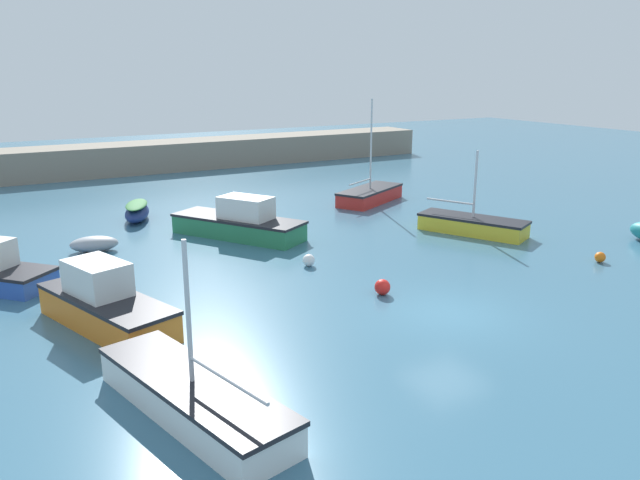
{
  "coord_description": "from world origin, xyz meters",
  "views": [
    {
      "loc": [
        -12.86,
        -14.39,
        7.69
      ],
      "look_at": [
        -0.61,
        7.38,
        0.76
      ],
      "focal_mm": 35.0,
      "sensor_mm": 36.0,
      "label": 1
    }
  ],
  "objects_px": {
    "sailboat_tall_mast": "(370,195)",
    "rowboat_with_red_cover": "(137,211)",
    "dinghy_near_pier": "(94,244)",
    "cabin_cruiser_white": "(240,223)",
    "mooring_buoy_orange": "(600,257)",
    "motorboat_with_cabin": "(105,304)",
    "mooring_buoy_white": "(309,260)",
    "mooring_buoy_red": "(382,287)",
    "sailboat_short_mast": "(472,225)",
    "sailboat_twin_hulled": "(193,397)"
  },
  "relations": [
    {
      "from": "dinghy_near_pier",
      "to": "rowboat_with_red_cover",
      "type": "relative_size",
      "value": 0.64
    },
    {
      "from": "cabin_cruiser_white",
      "to": "rowboat_with_red_cover",
      "type": "distance_m",
      "value": 6.68
    },
    {
      "from": "motorboat_with_cabin",
      "to": "rowboat_with_red_cover",
      "type": "xyz_separation_m",
      "value": [
        4.21,
        13.48,
        -0.26
      ]
    },
    {
      "from": "sailboat_short_mast",
      "to": "motorboat_with_cabin",
      "type": "bearing_deg",
      "value": -106.41
    },
    {
      "from": "sailboat_tall_mast",
      "to": "cabin_cruiser_white",
      "type": "bearing_deg",
      "value": 172.24
    },
    {
      "from": "mooring_buoy_orange",
      "to": "motorboat_with_cabin",
      "type": "bearing_deg",
      "value": 170.55
    },
    {
      "from": "cabin_cruiser_white",
      "to": "sailboat_tall_mast",
      "type": "xyz_separation_m",
      "value": [
        9.66,
        3.54,
        -0.25
      ]
    },
    {
      "from": "sailboat_tall_mast",
      "to": "mooring_buoy_red",
      "type": "distance_m",
      "value": 15.55
    },
    {
      "from": "cabin_cruiser_white",
      "to": "rowboat_with_red_cover",
      "type": "bearing_deg",
      "value": -0.94
    },
    {
      "from": "mooring_buoy_orange",
      "to": "mooring_buoy_white",
      "type": "height_order",
      "value": "mooring_buoy_white"
    },
    {
      "from": "sailboat_twin_hulled",
      "to": "motorboat_with_cabin",
      "type": "xyz_separation_m",
      "value": [
        -0.72,
        6.23,
        0.29
      ]
    },
    {
      "from": "dinghy_near_pier",
      "to": "mooring_buoy_orange",
      "type": "relative_size",
      "value": 5.08
    },
    {
      "from": "cabin_cruiser_white",
      "to": "sailboat_tall_mast",
      "type": "bearing_deg",
      "value": -101.44
    },
    {
      "from": "cabin_cruiser_white",
      "to": "mooring_buoy_orange",
      "type": "xyz_separation_m",
      "value": [
        11.29,
        -10.88,
        -0.48
      ]
    },
    {
      "from": "dinghy_near_pier",
      "to": "mooring_buoy_red",
      "type": "bearing_deg",
      "value": -40.18
    },
    {
      "from": "sailboat_twin_hulled",
      "to": "dinghy_near_pier",
      "type": "bearing_deg",
      "value": -15.43
    },
    {
      "from": "dinghy_near_pier",
      "to": "mooring_buoy_orange",
      "type": "height_order",
      "value": "dinghy_near_pier"
    },
    {
      "from": "dinghy_near_pier",
      "to": "sailboat_tall_mast",
      "type": "height_order",
      "value": "sailboat_tall_mast"
    },
    {
      "from": "sailboat_tall_mast",
      "to": "mooring_buoy_white",
      "type": "xyz_separation_m",
      "value": [
        -8.98,
        -9.04,
        -0.2
      ]
    },
    {
      "from": "motorboat_with_cabin",
      "to": "mooring_buoy_white",
      "type": "distance_m",
      "value": 8.59
    },
    {
      "from": "sailboat_tall_mast",
      "to": "mooring_buoy_orange",
      "type": "bearing_deg",
      "value": -111.43
    },
    {
      "from": "cabin_cruiser_white",
      "to": "sailboat_tall_mast",
      "type": "distance_m",
      "value": 10.29
    },
    {
      "from": "sailboat_twin_hulled",
      "to": "mooring_buoy_white",
      "type": "xyz_separation_m",
      "value": [
        7.56,
        8.46,
        -0.2
      ]
    },
    {
      "from": "sailboat_short_mast",
      "to": "mooring_buoy_white",
      "type": "relative_size",
      "value": 10.75
    },
    {
      "from": "dinghy_near_pier",
      "to": "rowboat_with_red_cover",
      "type": "xyz_separation_m",
      "value": [
        3.02,
        4.86,
        0.14
      ]
    },
    {
      "from": "dinghy_near_pier",
      "to": "motorboat_with_cabin",
      "type": "bearing_deg",
      "value": -84.62
    },
    {
      "from": "cabin_cruiser_white",
      "to": "motorboat_with_cabin",
      "type": "height_order",
      "value": "motorboat_with_cabin"
    },
    {
      "from": "motorboat_with_cabin",
      "to": "cabin_cruiser_white",
      "type": "bearing_deg",
      "value": 116.85
    },
    {
      "from": "cabin_cruiser_white",
      "to": "mooring_buoy_orange",
      "type": "height_order",
      "value": "cabin_cruiser_white"
    },
    {
      "from": "cabin_cruiser_white",
      "to": "mooring_buoy_white",
      "type": "height_order",
      "value": "cabin_cruiser_white"
    },
    {
      "from": "motorboat_with_cabin",
      "to": "mooring_buoy_red",
      "type": "relative_size",
      "value": 10.2
    },
    {
      "from": "dinghy_near_pier",
      "to": "sailboat_twin_hulled",
      "type": "height_order",
      "value": "sailboat_twin_hulled"
    },
    {
      "from": "cabin_cruiser_white",
      "to": "mooring_buoy_red",
      "type": "distance_m",
      "value": 9.73
    },
    {
      "from": "sailboat_tall_mast",
      "to": "mooring_buoy_white",
      "type": "relative_size",
      "value": 12.1
    },
    {
      "from": "dinghy_near_pier",
      "to": "rowboat_with_red_cover",
      "type": "distance_m",
      "value": 5.72
    },
    {
      "from": "sailboat_twin_hulled",
      "to": "rowboat_with_red_cover",
      "type": "xyz_separation_m",
      "value": [
        3.48,
        19.7,
        0.03
      ]
    },
    {
      "from": "motorboat_with_cabin",
      "to": "dinghy_near_pier",
      "type": "bearing_deg",
      "value": 153.52
    },
    {
      "from": "dinghy_near_pier",
      "to": "mooring_buoy_white",
      "type": "bearing_deg",
      "value": -28.74
    },
    {
      "from": "sailboat_tall_mast",
      "to": "mooring_buoy_orange",
      "type": "height_order",
      "value": "sailboat_tall_mast"
    },
    {
      "from": "sailboat_twin_hulled",
      "to": "sailboat_short_mast",
      "type": "bearing_deg",
      "value": -75.18
    },
    {
      "from": "mooring_buoy_orange",
      "to": "cabin_cruiser_white",
      "type": "bearing_deg",
      "value": 136.06
    },
    {
      "from": "dinghy_near_pier",
      "to": "cabin_cruiser_white",
      "type": "relative_size",
      "value": 0.33
    },
    {
      "from": "sailboat_tall_mast",
      "to": "mooring_buoy_red",
      "type": "xyz_separation_m",
      "value": [
        -8.28,
        -13.16,
        -0.17
      ]
    },
    {
      "from": "rowboat_with_red_cover",
      "to": "mooring_buoy_red",
      "type": "bearing_deg",
      "value": -142.12
    },
    {
      "from": "cabin_cruiser_white",
      "to": "rowboat_with_red_cover",
      "type": "xyz_separation_m",
      "value": [
        -3.4,
        5.74,
        -0.22
      ]
    },
    {
      "from": "sailboat_tall_mast",
      "to": "rowboat_with_red_cover",
      "type": "xyz_separation_m",
      "value": [
        -13.06,
        2.2,
        0.03
      ]
    },
    {
      "from": "cabin_cruiser_white",
      "to": "sailboat_short_mast",
      "type": "height_order",
      "value": "sailboat_short_mast"
    },
    {
      "from": "dinghy_near_pier",
      "to": "mooring_buoy_white",
      "type": "xyz_separation_m",
      "value": [
        7.09,
        -6.38,
        -0.09
      ]
    },
    {
      "from": "sailboat_tall_mast",
      "to": "rowboat_with_red_cover",
      "type": "relative_size",
      "value": 1.73
    },
    {
      "from": "mooring_buoy_red",
      "to": "mooring_buoy_white",
      "type": "bearing_deg",
      "value": 99.69
    }
  ]
}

